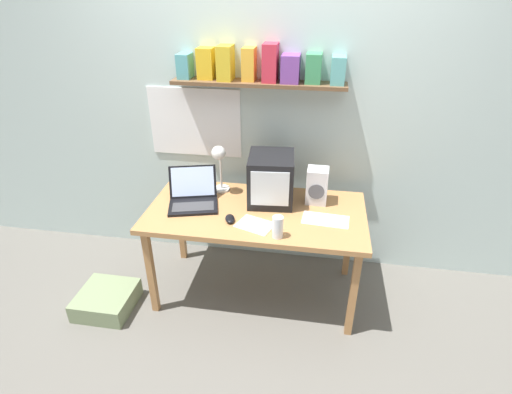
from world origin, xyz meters
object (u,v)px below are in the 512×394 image
at_px(juice_glass, 278,228).
at_px(computer_mouse, 230,219).
at_px(laptop, 193,195).
at_px(open_notebook, 325,220).
at_px(crt_monitor, 271,179).
at_px(printed_handout, 255,225).
at_px(floor_cushion, 107,300).
at_px(space_heater, 317,186).
at_px(desk_lamp, 219,161).
at_px(corner_desk, 256,218).

height_order(juice_glass, computer_mouse, juice_glass).
height_order(laptop, open_notebook, laptop).
height_order(crt_monitor, printed_handout, crt_monitor).
bearing_deg(floor_cushion, printed_handout, 8.91).
bearing_deg(space_heater, laptop, -168.09).
xyz_separation_m(crt_monitor, desk_lamp, (-0.37, 0.05, 0.09)).
bearing_deg(printed_handout, floor_cushion, -171.09).
distance_m(open_notebook, floor_cushion, 1.64).
bearing_deg(computer_mouse, printed_handout, -8.45).
bearing_deg(computer_mouse, corner_desk, 48.46).
bearing_deg(corner_desk, floor_cushion, -161.02).
height_order(space_heater, open_notebook, space_heater).
distance_m(juice_glass, space_heater, 0.52).
distance_m(corner_desk, computer_mouse, 0.23).
height_order(crt_monitor, open_notebook, crt_monitor).
distance_m(computer_mouse, printed_handout, 0.17).
xyz_separation_m(laptop, open_notebook, (0.91, -0.08, -0.06)).
bearing_deg(laptop, desk_lamp, 34.50).
relative_size(juice_glass, space_heater, 0.55).
bearing_deg(open_notebook, crt_monitor, 151.59).
bearing_deg(floor_cushion, juice_glass, 2.82).
xyz_separation_m(crt_monitor, open_notebook, (0.38, -0.21, -0.17)).
bearing_deg(computer_mouse, juice_glass, -21.91).
height_order(corner_desk, space_heater, space_heater).
xyz_separation_m(space_heater, floor_cushion, (-1.41, -0.53, -0.76)).
bearing_deg(crt_monitor, corner_desk, -121.86).
height_order(desk_lamp, open_notebook, desk_lamp).
distance_m(laptop, desk_lamp, 0.30).
bearing_deg(space_heater, open_notebook, -71.98).
height_order(laptop, desk_lamp, desk_lamp).
bearing_deg(printed_handout, crt_monitor, 81.05).
relative_size(corner_desk, floor_cushion, 3.91).
height_order(desk_lamp, floor_cushion, desk_lamp).
relative_size(space_heater, floor_cushion, 0.67).
distance_m(crt_monitor, space_heater, 0.32).
distance_m(desk_lamp, printed_handout, 0.56).
relative_size(computer_mouse, floor_cushion, 0.32).
distance_m(corner_desk, floor_cushion, 1.22).
bearing_deg(laptop, printed_handout, -40.04).
relative_size(corner_desk, desk_lamp, 4.00).
distance_m(crt_monitor, desk_lamp, 0.39).
height_order(juice_glass, floor_cushion, juice_glass).
xyz_separation_m(corner_desk, laptop, (-0.44, 0.03, 0.12)).
bearing_deg(floor_cushion, crt_monitor, 24.72).
bearing_deg(computer_mouse, laptop, 147.71).
bearing_deg(crt_monitor, desk_lamp, 167.15).
relative_size(juice_glass, printed_handout, 0.52).
height_order(printed_handout, floor_cushion, printed_handout).
bearing_deg(juice_glass, floor_cushion, -177.18).
bearing_deg(juice_glass, laptop, 152.84).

